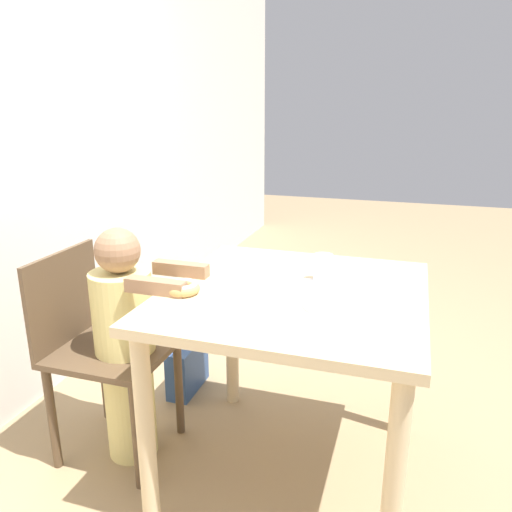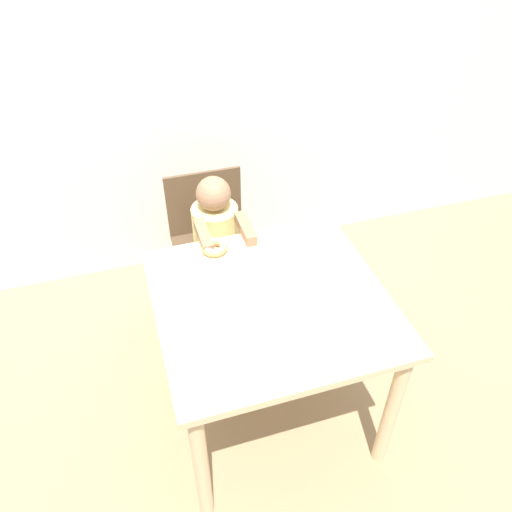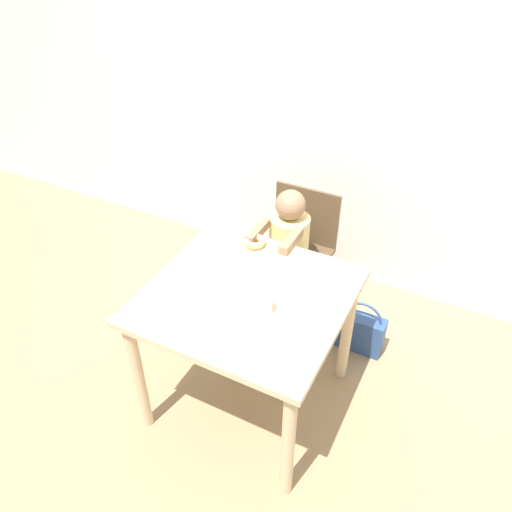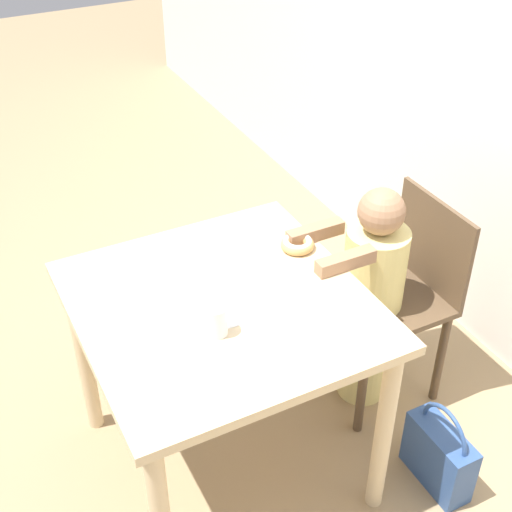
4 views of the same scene
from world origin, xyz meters
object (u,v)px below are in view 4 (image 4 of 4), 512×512
object	(u,v)px
donut	(297,243)
chair	(395,295)
child_figure	(370,298)
cup	(216,320)
handbag	(439,455)

from	to	relation	value
donut	chair	bearing A→B (deg)	80.28
child_figure	cup	xyz separation A→B (m)	(0.20, -0.73, 0.33)
chair	cup	distance (m)	0.95
child_figure	handbag	xyz separation A→B (m)	(0.51, -0.01, -0.36)
child_figure	handbag	world-z (taller)	child_figure
child_figure	donut	xyz separation A→B (m)	(-0.07, -0.29, 0.30)
chair	donut	xyz separation A→B (m)	(-0.07, -0.41, 0.33)
handbag	cup	distance (m)	1.04
chair	cup	xyz separation A→B (m)	(0.20, -0.85, 0.36)
child_figure	donut	world-z (taller)	child_figure
donut	child_figure	bearing A→B (deg)	76.35
handbag	donut	bearing A→B (deg)	-153.92
donut	handbag	size ratio (longest dim) A/B	0.33
child_figure	cup	distance (m)	0.83
chair	handbag	xyz separation A→B (m)	(0.51, -0.13, -0.33)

